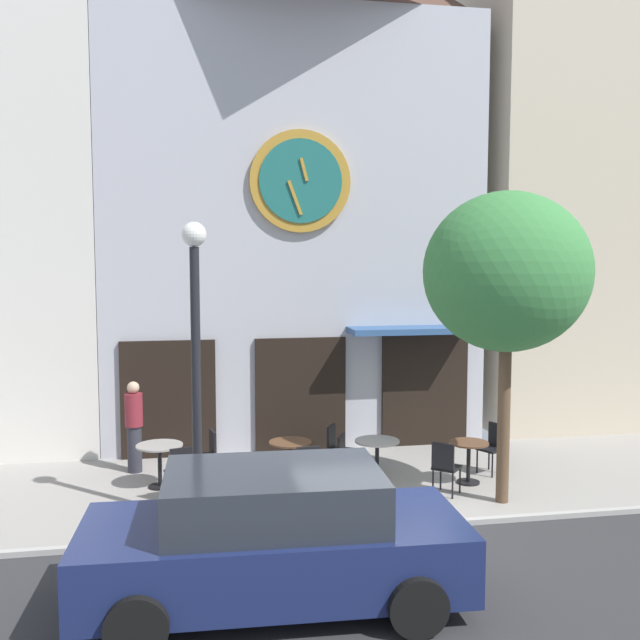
{
  "coord_description": "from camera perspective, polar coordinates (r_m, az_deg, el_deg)",
  "views": [
    {
      "loc": [
        -2.73,
        -9.61,
        3.94
      ],
      "look_at": [
        -0.59,
        2.22,
        2.85
      ],
      "focal_mm": 40.07,
      "sensor_mm": 36.0,
      "label": 1
    }
  ],
  "objects": [
    {
      "name": "clock_building",
      "position": [
        15.7,
        -2.39,
        12.13
      ],
      "size": [
        7.83,
        4.14,
        11.28
      ],
      "color": "#B2B2BC",
      "rests_on": "ground_plane"
    },
    {
      "name": "parked_car_navy",
      "position": [
        8.42,
        -3.7,
        -17.02
      ],
      "size": [
        4.36,
        2.15,
        1.55
      ],
      "color": "navy",
      "rests_on": "ground_plane"
    },
    {
      "name": "cafe_table_rightmost",
      "position": [
        12.64,
        -12.69,
        -10.52
      ],
      "size": [
        0.79,
        0.79,
        0.74
      ],
      "color": "black",
      "rests_on": "ground_plane"
    },
    {
      "name": "cafe_table_center_right",
      "position": [
        12.73,
        4.59,
        -10.35
      ],
      "size": [
        0.78,
        0.78,
        0.72
      ],
      "color": "black",
      "rests_on": "ground_plane"
    },
    {
      "name": "cafe_chair_facing_wall",
      "position": [
        11.75,
        -1.05,
        -11.7
      ],
      "size": [
        0.42,
        0.42,
        0.9
      ],
      "color": "black",
      "rests_on": "ground_plane"
    },
    {
      "name": "cafe_table_center_left",
      "position": [
        12.52,
        -2.39,
        -10.59
      ],
      "size": [
        0.73,
        0.73,
        0.75
      ],
      "color": "black",
      "rests_on": "ground_plane"
    },
    {
      "name": "ground_plane",
      "position": [
        10.18,
        6.44,
        -17.79
      ],
      "size": [
        26.33,
        10.19,
        0.13
      ],
      "color": "gray"
    },
    {
      "name": "cafe_chair_facing_street",
      "position": [
        12.11,
        9.95,
        -11.27
      ],
      "size": [
        0.56,
        0.56,
        0.9
      ],
      "color": "black",
      "rests_on": "ground_plane"
    },
    {
      "name": "cafe_chair_near_lamp",
      "position": [
        13.02,
        1.31,
        -10.02
      ],
      "size": [
        0.55,
        0.55,
        0.9
      ],
      "color": "black",
      "rests_on": "ground_plane"
    },
    {
      "name": "cafe_chair_left_end",
      "position": [
        13.52,
        13.72,
        -9.6
      ],
      "size": [
        0.54,
        0.54,
        0.9
      ],
      "color": "black",
      "rests_on": "ground_plane"
    },
    {
      "name": "street_tree",
      "position": [
        11.53,
        14.72,
        3.66
      ],
      "size": [
        2.64,
        2.38,
        4.94
      ],
      "color": "brown",
      "rests_on": "ground_plane"
    },
    {
      "name": "cafe_chair_near_tree",
      "position": [
        11.89,
        -11.1,
        -11.6
      ],
      "size": [
        0.5,
        0.5,
        0.9
      ],
      "color": "black",
      "rests_on": "ground_plane"
    },
    {
      "name": "pedestrian_maroon",
      "position": [
        13.53,
        -14.63,
        -8.15
      ],
      "size": [
        0.44,
        0.44,
        1.67
      ],
      "color": "#2D2D38",
      "rests_on": "ground_plane"
    },
    {
      "name": "cafe_chair_mid_row",
      "position": [
        12.39,
        1.24,
        -10.82
      ],
      "size": [
        0.53,
        0.53,
        0.9
      ],
      "color": "black",
      "rests_on": "ground_plane"
    },
    {
      "name": "cafe_chair_under_awning",
      "position": [
        12.79,
        -8.98,
        -10.37
      ],
      "size": [
        0.48,
        0.48,
        0.9
      ],
      "color": "black",
      "rests_on": "ground_plane"
    },
    {
      "name": "cafe_table_near_curb",
      "position": [
        12.83,
        11.78,
        -10.47
      ],
      "size": [
        0.68,
        0.68,
        0.72
      ],
      "color": "black",
      "rests_on": "ground_plane"
    },
    {
      "name": "neighbor_building_right",
      "position": [
        18.47,
        20.59,
        10.8
      ],
      "size": [
        5.64,
        3.52,
        11.72
      ],
      "color": "beige",
      "rests_on": "ground_plane"
    },
    {
      "name": "street_lamp",
      "position": [
        10.64,
        -9.86,
        -4.06
      ],
      "size": [
        0.36,
        0.36,
        4.43
      ],
      "color": "black",
      "rests_on": "ground_plane"
    }
  ]
}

